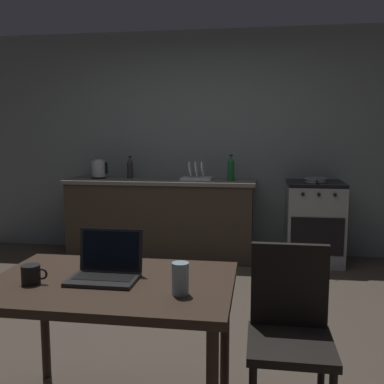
{
  "coord_description": "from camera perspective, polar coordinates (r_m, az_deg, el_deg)",
  "views": [
    {
      "loc": [
        0.61,
        -2.96,
        1.42
      ],
      "look_at": [
        0.04,
        0.88,
        0.91
      ],
      "focal_mm": 41.49,
      "sensor_mm": 36.0,
      "label": 1
    }
  ],
  "objects": [
    {
      "name": "dining_table",
      "position": [
        2.21,
        -10.33,
        -13.0
      ],
      "size": [
        1.17,
        0.79,
        0.72
      ],
      "color": "#332319",
      "rests_on": "ground_plane"
    },
    {
      "name": "dish_rack",
      "position": [
        5.02,
        0.6,
        2.1
      ],
      "size": [
        0.34,
        0.26,
        0.21
      ],
      "color": "silver",
      "rests_on": "kitchen_counter"
    },
    {
      "name": "back_wall",
      "position": [
        5.31,
        5.19,
        6.25
      ],
      "size": [
        6.4,
        0.1,
        2.62
      ],
      "primitive_type": "cube",
      "color": "slate",
      "rests_on": "ground_plane"
    },
    {
      "name": "bottle_b",
      "position": [
        5.26,
        -7.97,
        3.1
      ],
      "size": [
        0.07,
        0.07,
        0.26
      ],
      "color": "#2D2D33",
      "rests_on": "kitchen_counter"
    },
    {
      "name": "ground_plane",
      "position": [
        3.34,
        -3.03,
        -17.68
      ],
      "size": [
        12.0,
        12.0,
        0.0
      ],
      "primitive_type": "plane",
      "color": "#473D33"
    },
    {
      "name": "bottle",
      "position": [
        4.92,
        5.02,
        3.03
      ],
      "size": [
        0.08,
        0.08,
        0.29
      ],
      "color": "#19592D",
      "rests_on": "kitchen_counter"
    },
    {
      "name": "coffee_mug",
      "position": [
        2.23,
        -19.96,
        -9.91
      ],
      "size": [
        0.13,
        0.09,
        0.09
      ],
      "color": "black",
      "rests_on": "dining_table"
    },
    {
      "name": "frying_pan",
      "position": [
        4.98,
        15.59,
        1.53
      ],
      "size": [
        0.24,
        0.41,
        0.05
      ],
      "color": "gray",
      "rests_on": "stove_oven"
    },
    {
      "name": "chair",
      "position": [
        2.28,
        12.45,
        -16.33
      ],
      "size": [
        0.4,
        0.4,
        0.88
      ],
      "rotation": [
        0.0,
        0.0,
        0.39
      ],
      "color": "black",
      "rests_on": "ground_plane"
    },
    {
      "name": "drinking_glass",
      "position": [
        1.96,
        -1.51,
        -11.06
      ],
      "size": [
        0.07,
        0.07,
        0.14
      ],
      "color": "#99B7C6",
      "rests_on": "dining_table"
    },
    {
      "name": "stove_oven",
      "position": [
        5.08,
        15.41,
        -3.79
      ],
      "size": [
        0.6,
        0.62,
        0.9
      ],
      "color": "gray",
      "rests_on": "ground_plane"
    },
    {
      "name": "kitchen_counter",
      "position": [
        5.16,
        -3.99,
        -3.32
      ],
      "size": [
        2.16,
        0.64,
        0.9
      ],
      "color": "#382D23",
      "rests_on": "ground_plane"
    },
    {
      "name": "electric_kettle",
      "position": [
        5.3,
        -11.9,
        2.86
      ],
      "size": [
        0.19,
        0.17,
        0.22
      ],
      "color": "black",
      "rests_on": "kitchen_counter"
    },
    {
      "name": "laptop",
      "position": [
        2.2,
        -11.02,
        -9.74
      ],
      "size": [
        0.32,
        0.25,
        0.23
      ],
      "rotation": [
        0.0,
        0.0,
        0.2
      ],
      "color": "#232326",
      "rests_on": "dining_table"
    }
  ]
}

